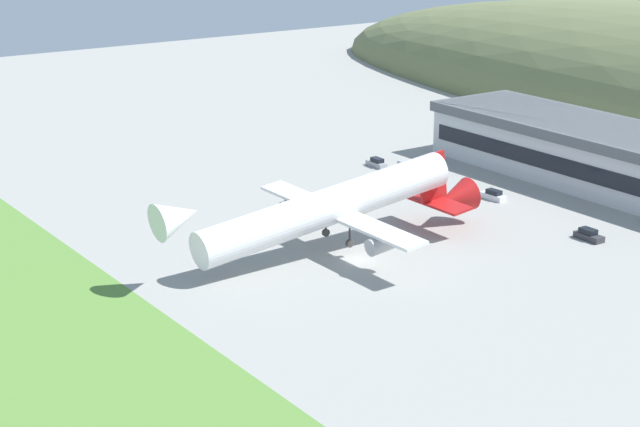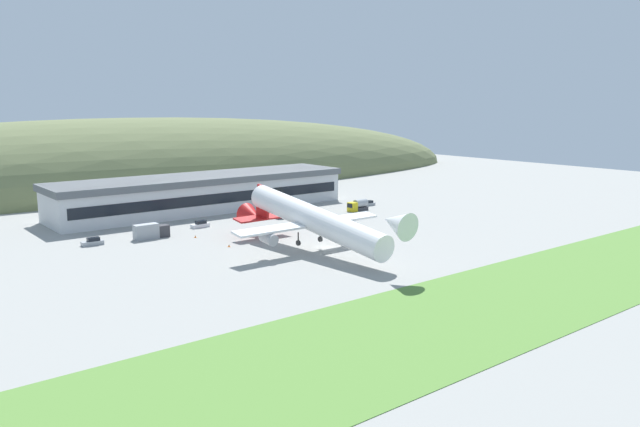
{
  "view_description": "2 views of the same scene",
  "coord_description": "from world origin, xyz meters",
  "px_view_note": "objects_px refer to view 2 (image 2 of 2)",
  "views": [
    {
      "loc": [
        109.06,
        -81.89,
        49.45
      ],
      "look_at": [
        -6.24,
        -1.97,
        5.33
      ],
      "focal_mm": 60.0,
      "sensor_mm": 36.0,
      "label": 1
    },
    {
      "loc": [
        -79.72,
        -98.48,
        29.89
      ],
      "look_at": [
        -2.28,
        -1.09,
        7.55
      ],
      "focal_mm": 35.0,
      "sensor_mm": 36.0,
      "label": 2
    }
  ],
  "objects_px": {
    "terminal_building": "(204,190)",
    "service_car_3": "(200,225)",
    "fuel_truck": "(151,231)",
    "traffic_cone_0": "(229,246)",
    "cargo_airplane": "(312,220)",
    "service_car_0": "(93,242)",
    "service_car_2": "(283,216)",
    "traffic_cone_1": "(195,236)",
    "box_truck": "(358,205)",
    "service_car_1": "(368,203)"
  },
  "relations": [
    {
      "from": "service_car_1",
      "to": "service_car_2",
      "type": "xyz_separation_m",
      "value": [
        -31.22,
        -1.19,
        0.07
      ]
    },
    {
      "from": "service_car_0",
      "to": "box_truck",
      "type": "bearing_deg",
      "value": -2.53
    },
    {
      "from": "cargo_airplane",
      "to": "fuel_truck",
      "type": "xyz_separation_m",
      "value": [
        -20.54,
        32.04,
        -4.96
      ]
    },
    {
      "from": "service_car_0",
      "to": "service_car_3",
      "type": "distance_m",
      "value": 27.0
    },
    {
      "from": "service_car_1",
      "to": "traffic_cone_0",
      "type": "height_order",
      "value": "service_car_1"
    },
    {
      "from": "service_car_3",
      "to": "traffic_cone_0",
      "type": "height_order",
      "value": "service_car_3"
    },
    {
      "from": "service_car_0",
      "to": "service_car_2",
      "type": "relative_size",
      "value": 1.02
    },
    {
      "from": "service_car_1",
      "to": "service_car_3",
      "type": "relative_size",
      "value": 0.87
    },
    {
      "from": "service_car_1",
      "to": "terminal_building",
      "type": "bearing_deg",
      "value": 151.23
    },
    {
      "from": "service_car_0",
      "to": "cargo_airplane",
      "type": "bearing_deg",
      "value": -45.21
    },
    {
      "from": "service_car_2",
      "to": "box_truck",
      "type": "bearing_deg",
      "value": -8.41
    },
    {
      "from": "fuel_truck",
      "to": "service_car_3",
      "type": "bearing_deg",
      "value": 16.15
    },
    {
      "from": "traffic_cone_0",
      "to": "service_car_0",
      "type": "bearing_deg",
      "value": 138.52
    },
    {
      "from": "service_car_0",
      "to": "traffic_cone_1",
      "type": "relative_size",
      "value": 7.82
    },
    {
      "from": "cargo_airplane",
      "to": "service_car_2",
      "type": "relative_size",
      "value": 11.74
    },
    {
      "from": "terminal_building",
      "to": "service_car_1",
      "type": "height_order",
      "value": "terminal_building"
    },
    {
      "from": "box_truck",
      "to": "traffic_cone_1",
      "type": "bearing_deg",
      "value": -176.08
    },
    {
      "from": "traffic_cone_0",
      "to": "terminal_building",
      "type": "bearing_deg",
      "value": 68.14
    },
    {
      "from": "terminal_building",
      "to": "box_truck",
      "type": "xyz_separation_m",
      "value": [
        33.21,
        -27.35,
        -4.11
      ]
    },
    {
      "from": "service_car_0",
      "to": "service_car_2",
      "type": "xyz_separation_m",
      "value": [
        49.41,
        0.2,
        -0.02
      ]
    },
    {
      "from": "terminal_building",
      "to": "fuel_truck",
      "type": "relative_size",
      "value": 10.61
    },
    {
      "from": "terminal_building",
      "to": "service_car_1",
      "type": "distance_m",
      "value": 47.55
    },
    {
      "from": "service_car_2",
      "to": "service_car_3",
      "type": "distance_m",
      "value": 22.74
    },
    {
      "from": "cargo_airplane",
      "to": "terminal_building",
      "type": "bearing_deg",
      "value": 83.84
    },
    {
      "from": "terminal_building",
      "to": "cargo_airplane",
      "type": "xyz_separation_m",
      "value": [
        -6.2,
        -57.39,
        0.95
      ]
    },
    {
      "from": "traffic_cone_0",
      "to": "traffic_cone_1",
      "type": "bearing_deg",
      "value": 96.09
    },
    {
      "from": "terminal_building",
      "to": "service_car_3",
      "type": "xyz_separation_m",
      "value": [
        -12.35,
        -21.18,
        -4.91
      ]
    },
    {
      "from": "service_car_2",
      "to": "traffic_cone_1",
      "type": "xyz_separation_m",
      "value": [
        -28.97,
        -6.96,
        -0.39
      ]
    },
    {
      "from": "terminal_building",
      "to": "cargo_airplane",
      "type": "relative_size",
      "value": 1.61
    },
    {
      "from": "box_truck",
      "to": "traffic_cone_0",
      "type": "bearing_deg",
      "value": -162.4
    },
    {
      "from": "cargo_airplane",
      "to": "service_car_0",
      "type": "height_order",
      "value": "cargo_airplane"
    },
    {
      "from": "service_car_3",
      "to": "traffic_cone_1",
      "type": "xyz_separation_m",
      "value": [
        -6.39,
        -9.73,
        -0.39
      ]
    },
    {
      "from": "fuel_truck",
      "to": "box_truck",
      "type": "distance_m",
      "value": 59.98
    },
    {
      "from": "service_car_3",
      "to": "service_car_0",
      "type": "bearing_deg",
      "value": -173.69
    },
    {
      "from": "service_car_3",
      "to": "traffic_cone_0",
      "type": "bearing_deg",
      "value": -102.83
    },
    {
      "from": "service_car_3",
      "to": "traffic_cone_1",
      "type": "relative_size",
      "value": 8.01
    },
    {
      "from": "terminal_building",
      "to": "service_car_0",
      "type": "distance_m",
      "value": 46.29
    },
    {
      "from": "fuel_truck",
      "to": "traffic_cone_0",
      "type": "distance_m",
      "value": 20.37
    },
    {
      "from": "cargo_airplane",
      "to": "service_car_1",
      "type": "height_order",
      "value": "cargo_airplane"
    },
    {
      "from": "terminal_building",
      "to": "service_car_1",
      "type": "xyz_separation_m",
      "value": [
        41.45,
        -22.76,
        -4.98
      ]
    },
    {
      "from": "cargo_airplane",
      "to": "box_truck",
      "type": "distance_m",
      "value": 49.81
    },
    {
      "from": "cargo_airplane",
      "to": "traffic_cone_1",
      "type": "height_order",
      "value": "cargo_airplane"
    },
    {
      "from": "service_car_3",
      "to": "traffic_cone_0",
      "type": "distance_m",
      "value": 22.8
    },
    {
      "from": "traffic_cone_1",
      "to": "traffic_cone_0",
      "type": "bearing_deg",
      "value": -83.91
    },
    {
      "from": "cargo_airplane",
      "to": "traffic_cone_0",
      "type": "xyz_separation_m",
      "value": [
        -11.21,
        13.98,
        -6.25
      ]
    },
    {
      "from": "service_car_3",
      "to": "box_truck",
      "type": "xyz_separation_m",
      "value": [
        45.56,
        -6.17,
        0.8
      ]
    },
    {
      "from": "terminal_building",
      "to": "traffic_cone_0",
      "type": "distance_m",
      "value": 47.07
    },
    {
      "from": "terminal_building",
      "to": "service_car_3",
      "type": "distance_m",
      "value": 25.0
    },
    {
      "from": "terminal_building",
      "to": "service_car_2",
      "type": "relative_size",
      "value": 18.87
    },
    {
      "from": "terminal_building",
      "to": "service_car_2",
      "type": "distance_m",
      "value": 26.5
    }
  ]
}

